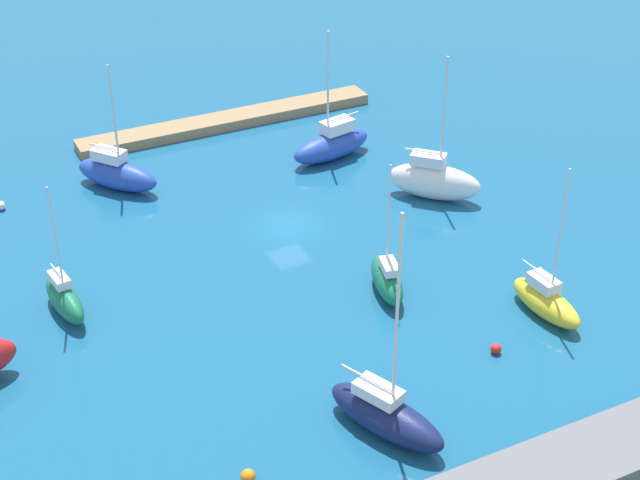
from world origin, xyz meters
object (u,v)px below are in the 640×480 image
(mooring_buoy_red, at_px, (496,349))
(mooring_buoy_white, at_px, (1,206))
(sailboat_green_center_basin, at_px, (64,298))
(sailboat_blue_by_breakwater, at_px, (332,144))
(sailboat_yellow_east_end, at_px, (546,301))
(sailboat_green_far_south, at_px, (387,279))
(sailboat_white_along_channel, at_px, (434,180))
(pier_dock, at_px, (228,121))
(sailboat_blue_far_north, at_px, (117,173))
(mooring_buoy_orange, at_px, (248,476))
(sailboat_navy_near_pier, at_px, (386,414))

(mooring_buoy_red, distance_m, mooring_buoy_white, 36.06)
(sailboat_green_center_basin, relative_size, sailboat_blue_by_breakwater, 0.84)
(sailboat_yellow_east_end, relative_size, sailboat_green_center_basin, 1.14)
(sailboat_yellow_east_end, relative_size, sailboat_green_far_south, 1.13)
(sailboat_blue_by_breakwater, xyz_separation_m, mooring_buoy_red, (2.86, 25.75, -0.91))
(sailboat_white_along_channel, height_order, sailboat_blue_by_breakwater, sailboat_white_along_channel)
(pier_dock, height_order, sailboat_yellow_east_end, sailboat_yellow_east_end)
(sailboat_green_far_south, bearing_deg, sailboat_green_center_basin, 84.24)
(sailboat_white_along_channel, xyz_separation_m, sailboat_blue_by_breakwater, (3.61, -8.90, -0.22))
(sailboat_blue_far_north, distance_m, sailboat_green_far_south, 23.23)
(sailboat_green_center_basin, relative_size, sailboat_blue_far_north, 0.90)
(sailboat_green_center_basin, height_order, sailboat_blue_by_breakwater, sailboat_blue_by_breakwater)
(sailboat_yellow_east_end, height_order, sailboat_blue_by_breakwater, sailboat_blue_by_breakwater)
(sailboat_green_center_basin, bearing_deg, sailboat_blue_far_north, 145.14)
(sailboat_blue_far_north, xyz_separation_m, mooring_buoy_white, (8.29, -0.48, -0.89))
(sailboat_green_center_basin, height_order, mooring_buoy_red, sailboat_green_center_basin)
(pier_dock, relative_size, sailboat_white_along_channel, 2.34)
(sailboat_green_far_south, height_order, mooring_buoy_red, sailboat_green_far_south)
(sailboat_white_along_channel, relative_size, mooring_buoy_orange, 14.78)
(sailboat_white_along_channel, distance_m, sailboat_green_far_south, 12.76)
(sailboat_green_center_basin, height_order, sailboat_navy_near_pier, sailboat_navy_near_pier)
(mooring_buoy_orange, bearing_deg, sailboat_blue_by_breakwater, -123.62)
(sailboat_blue_by_breakwater, bearing_deg, mooring_buoy_white, -18.75)
(sailboat_blue_far_north, xyz_separation_m, sailboat_white_along_channel, (-19.78, 11.54, 0.22))
(pier_dock, distance_m, sailboat_blue_far_north, 13.07)
(sailboat_green_far_south, bearing_deg, sailboat_yellow_east_end, -115.14)
(sailboat_yellow_east_end, bearing_deg, pier_dock, -172.47)
(sailboat_blue_far_north, xyz_separation_m, sailboat_green_far_south, (-10.78, 20.58, -0.15))
(sailboat_yellow_east_end, xyz_separation_m, sailboat_green_far_south, (7.28, -6.03, 0.08))
(sailboat_white_along_channel, bearing_deg, sailboat_navy_near_pier, -82.03)
(pier_dock, height_order, sailboat_blue_far_north, sailboat_blue_far_north)
(sailboat_yellow_east_end, distance_m, sailboat_green_far_south, 9.45)
(pier_dock, distance_m, sailboat_green_center_basin, 27.62)
(sailboat_yellow_east_end, xyz_separation_m, mooring_buoy_orange, (20.92, 4.66, -0.62))
(sailboat_green_far_south, relative_size, mooring_buoy_red, 14.21)
(sailboat_blue_far_north, height_order, mooring_buoy_orange, sailboat_blue_far_north)
(sailboat_blue_by_breakwater, bearing_deg, sailboat_blue_far_north, -20.75)
(sailboat_green_far_south, bearing_deg, mooring_buoy_white, 56.69)
(mooring_buoy_red, bearing_deg, mooring_buoy_white, -53.18)
(sailboat_yellow_east_end, height_order, sailboat_green_center_basin, sailboat_yellow_east_end)
(sailboat_yellow_east_end, height_order, sailboat_white_along_channel, sailboat_white_along_channel)
(sailboat_blue_by_breakwater, distance_m, mooring_buoy_red, 25.92)
(sailboat_yellow_east_end, distance_m, mooring_buoy_white, 37.80)
(sailboat_yellow_east_end, relative_size, mooring_buoy_red, 16.04)
(sailboat_green_center_basin, xyz_separation_m, mooring_buoy_white, (1.08, -14.41, -0.74))
(sailboat_navy_near_pier, distance_m, mooring_buoy_orange, 7.54)
(sailboat_yellow_east_end, bearing_deg, sailboat_blue_far_north, -149.89)
(mooring_buoy_orange, bearing_deg, mooring_buoy_white, -80.29)
(pier_dock, bearing_deg, mooring_buoy_white, 17.37)
(sailboat_yellow_east_end, height_order, sailboat_blue_far_north, sailboat_yellow_east_end)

